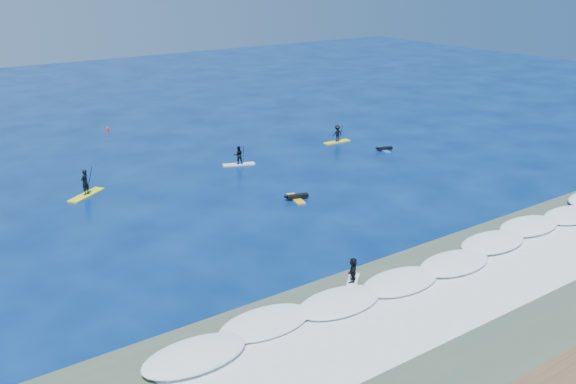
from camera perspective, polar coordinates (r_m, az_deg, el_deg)
ground at (r=43.33m, az=3.03°, el=-1.89°), size 160.00×160.00×0.00m
shallow_water at (r=34.58m, az=17.80°, el=-8.74°), size 90.00×13.00×0.01m
breaking_wave at (r=36.75m, az=12.84°, el=-6.51°), size 40.00×6.00×0.30m
whitewater at (r=35.09m, az=16.50°, el=-8.17°), size 34.00×5.00×0.02m
sup_paddler_left at (r=48.55m, az=-17.56°, el=0.49°), size 3.16×2.47×2.28m
sup_paddler_center at (r=53.58m, az=-4.42°, el=3.13°), size 2.72×1.59×1.87m
sup_paddler_right at (r=60.47m, az=4.40°, el=5.10°), size 2.76×0.83×1.91m
prone_paddler_near at (r=45.72m, az=0.73°, el=-0.47°), size 1.80×2.35×0.48m
prone_paddler_far at (r=58.40m, az=8.52°, el=3.80°), size 1.59×2.09×0.42m
wave_surfer at (r=33.72m, az=5.79°, el=-7.05°), size 1.81×1.71×1.42m
marker_buoy at (r=66.69m, az=-15.74°, el=5.37°), size 0.25×0.25×0.60m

